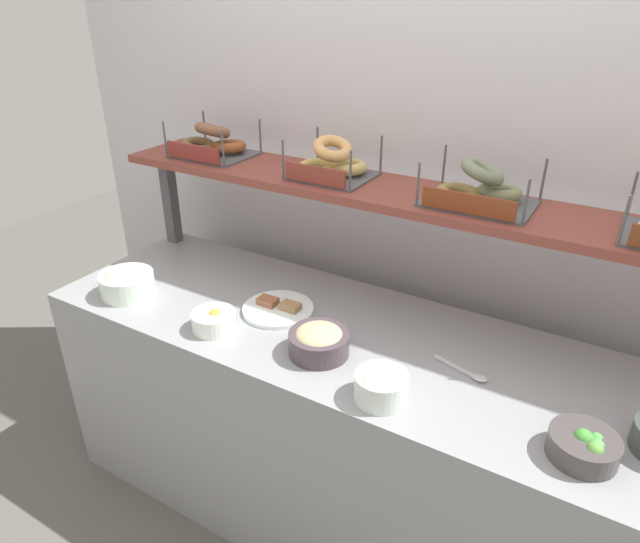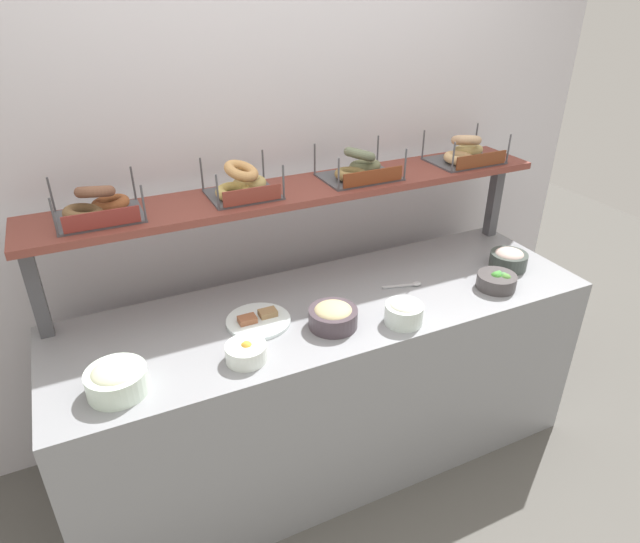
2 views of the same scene
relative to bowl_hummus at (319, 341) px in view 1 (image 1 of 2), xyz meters
name	(u,v)px [view 1 (image 1 of 2)]	position (x,y,z in m)	size (l,w,h in m)	color
ground_plane	(351,514)	(0.06, 0.15, -0.90)	(8.00, 8.00, 0.00)	#595651
back_wall	(427,189)	(0.06, 0.70, 0.30)	(3.47, 0.06, 2.40)	silver
deli_counter	(354,433)	(0.06, 0.15, -0.47)	(2.27, 0.70, 0.85)	gray
shelf_riser_left	(170,199)	(-1.01, 0.42, 0.15)	(0.05, 0.05, 0.40)	#4C4C51
upper_shelf	(398,194)	(0.06, 0.42, 0.37)	(2.23, 0.32, 0.03)	brown
bowl_hummus	(319,341)	(0.00, 0.00, 0.00)	(0.19, 0.19, 0.09)	#483C43
bowl_veggie_mix	(584,446)	(0.78, -0.04, -0.01)	(0.17, 0.17, 0.08)	#464242
bowl_fruit_salad	(214,320)	(-0.38, -0.06, -0.01)	(0.15, 0.15, 0.08)	white
bowl_scallion_spread	(127,282)	(-0.81, -0.04, 0.01)	(0.20, 0.20, 0.11)	white
bowl_cream_cheese	(381,384)	(0.26, -0.10, 0.00)	(0.15, 0.15, 0.10)	white
serving_plate_white	(278,308)	(-0.26, 0.15, -0.04)	(0.26, 0.26, 0.04)	white
serving_spoon_near_plate	(468,372)	(0.44, 0.14, -0.04)	(0.18, 0.06, 0.01)	#B7B7BC
bagel_basket_cinnamon_raisin	(213,144)	(-0.75, 0.42, 0.43)	(0.30, 0.26, 0.14)	#4C4C51
bagel_basket_sesame	(332,164)	(-0.20, 0.42, 0.43)	(0.28, 0.26, 0.14)	#4C4C51
bagel_basket_poppy	(479,190)	(0.33, 0.41, 0.43)	(0.33, 0.25, 0.15)	#4C4C51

